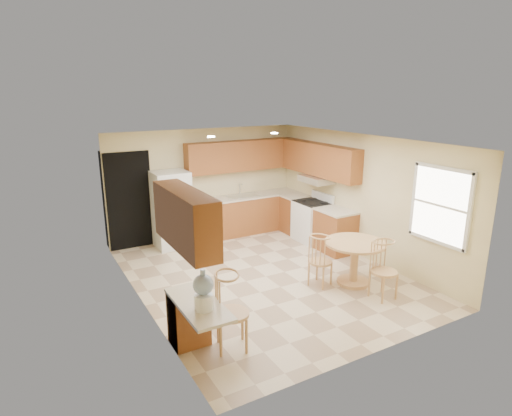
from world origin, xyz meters
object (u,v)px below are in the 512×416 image
chair_desk (235,307)px  water_crock (203,291)px  refrigerator (172,210)px  chair_table_a (324,257)px  stove (312,221)px  dining_table (354,257)px  chair_table_b (389,266)px

chair_desk → water_crock: water_crock is taller
refrigerator → chair_table_a: bearing=-63.8°
refrigerator → stove: (2.88, -1.22, -0.36)m
dining_table → chair_table_a: (-0.55, 0.16, 0.04)m
stove → chair_table_b: size_ratio=1.12×
refrigerator → dining_table: 4.05m
dining_table → chair_table_a: bearing=163.5°
chair_table_a → water_crock: 2.88m
water_crock → dining_table: bearing=15.1°
stove → refrigerator: bearing=157.0°
dining_table → water_crock: water_crock is taller
stove → water_crock: (-3.92, -3.06, 0.54)m
stove → water_crock: size_ratio=2.10×
stove → dining_table: bearing=-108.3°
refrigerator → stove: size_ratio=1.53×
refrigerator → water_crock: bearing=-103.8°
dining_table → chair_table_b: chair_table_b is taller
refrigerator → chair_desk: 4.26m
stove → dining_table: size_ratio=1.03×
water_crock → chair_table_b: bearing=2.1°
chair_table_b → chair_desk: 2.80m
chair_table_b → chair_desk: (-2.80, -0.06, 0.05)m
chair_table_a → chair_desk: chair_desk is taller
dining_table → chair_table_a: size_ratio=1.16×
chair_table_a → chair_table_b: bearing=11.0°
dining_table → chair_table_a: chair_table_a is taller
dining_table → water_crock: bearing=-164.9°
stove → chair_table_a: 2.40m
water_crock → stove: bearing=38.0°
stove → dining_table: stove is taller
dining_table → water_crock: 3.35m
chair_desk → dining_table: bearing=125.0°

